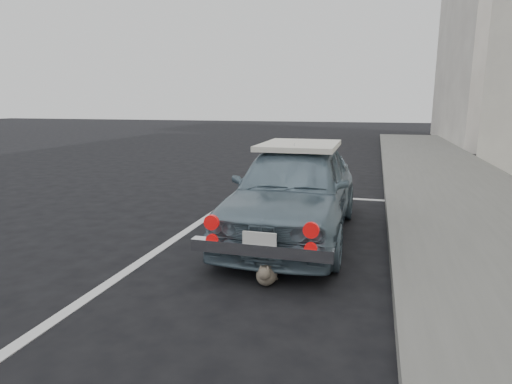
% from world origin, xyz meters
% --- Properties ---
extents(building_far, '(3.50, 10.00, 8.00)m').
position_xyz_m(building_far, '(6.35, 20.00, 4.00)').
color(building_far, '#AEA69E').
rests_on(building_far, ground).
extents(pline_front, '(3.00, 0.12, 0.01)m').
position_xyz_m(pline_front, '(0.50, 6.50, 0.00)').
color(pline_front, silver).
rests_on(pline_front, ground).
extents(pline_side, '(0.12, 7.00, 0.01)m').
position_xyz_m(pline_side, '(-0.90, 3.00, 0.00)').
color(pline_side, silver).
rests_on(pline_side, ground).
extents(retro_coupe, '(1.48, 3.67, 1.25)m').
position_xyz_m(retro_coupe, '(0.56, 4.08, 0.63)').
color(retro_coupe, slate).
rests_on(retro_coupe, ground).
extents(cat, '(0.23, 0.47, 0.25)m').
position_xyz_m(cat, '(0.61, 2.35, 0.11)').
color(cat, '#665B4E').
rests_on(cat, ground).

